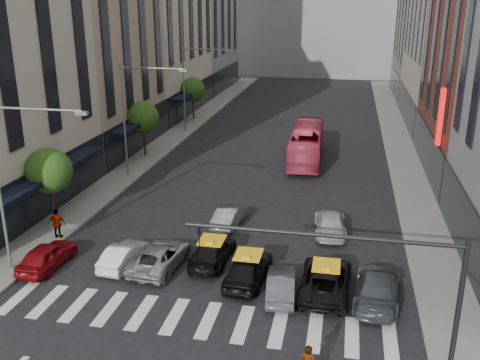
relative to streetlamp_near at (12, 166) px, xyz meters
The scene contains 25 objects.
ground 12.32m from the streetlamp_near, 21.72° to the right, with size 160.00×160.00×0.00m, color black.
sidewalk_left 26.69m from the streetlamp_near, 93.21° to the left, with size 3.00×96.00×0.15m, color slate.
sidewalk_right 34.27m from the streetlamp_near, 50.35° to the left, with size 3.00×96.00×0.15m, color slate.
building_left_b 25.72m from the streetlamp_near, 106.16° to the left, with size 8.00×16.00×24.00m, color tan.
tree_near 6.65m from the streetlamp_near, 106.32° to the left, with size 2.88×2.88×4.95m.
tree_mid 22.18m from the streetlamp_near, 94.56° to the left, with size 2.88×2.88×4.95m.
tree_far 38.11m from the streetlamp_near, 92.65° to the left, with size 2.88×2.88×4.95m.
streetlamp_near is the anchor object (origin of this frame).
streetlamp_mid 16.00m from the streetlamp_near, 90.00° to the left, with size 5.38×0.25×9.00m.
streetlamp_far 32.00m from the streetlamp_near, 90.00° to the left, with size 5.38×0.25×9.00m.
traffic_signal 18.48m from the streetlamp_near, 15.74° to the right, with size 10.10×0.20×6.00m.
liberty_sign 27.73m from the streetlamp_near, 35.24° to the left, with size 0.30×0.70×4.00m.
car_red 5.31m from the streetlamp_near, 38.56° to the left, with size 1.65×4.11×1.40m, color maroon.
car_white_front 7.34m from the streetlamp_near, 19.13° to the left, with size 1.32×3.79×1.25m, color white.
car_silver 8.81m from the streetlamp_near, 15.29° to the left, with size 2.21×4.79×1.33m, color #999A9E.
taxi_left 11.20m from the streetlamp_near, 17.52° to the left, with size 1.86×4.58×1.33m, color black.
taxi_center 12.92m from the streetlamp_near, ahead, with size 1.80×4.48×1.53m, color black.
car_grey_mid 14.58m from the streetlamp_near, ahead, with size 1.33×3.81×1.26m, color #45474E.
taxi_right 16.57m from the streetlamp_near, ahead, with size 2.39×5.18×1.44m, color black.
car_grey_curb 18.92m from the streetlamp_near, ahead, with size 2.07×5.08×1.47m, color #3E4246.
car_row2_left 13.47m from the streetlamp_near, 41.53° to the left, with size 1.34×3.84×1.27m, color gray.
car_row2_right 18.44m from the streetlamp_near, 27.76° to the left, with size 1.85×4.55×1.32m, color #B8B8B8.
bus 27.28m from the streetlamp_near, 61.40° to the left, with size 2.58×11.04×3.07m, color #CE3C58.
rider 17.08m from the streetlamp_near, 21.85° to the right, with size 0.61×0.40×1.68m, color gray.
pedestrian_far 6.26m from the streetlamp_near, 95.14° to the left, with size 1.08×0.45×1.84m, color gray.
Camera 1 is at (6.14, -18.69, 13.84)m, focal length 40.00 mm.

